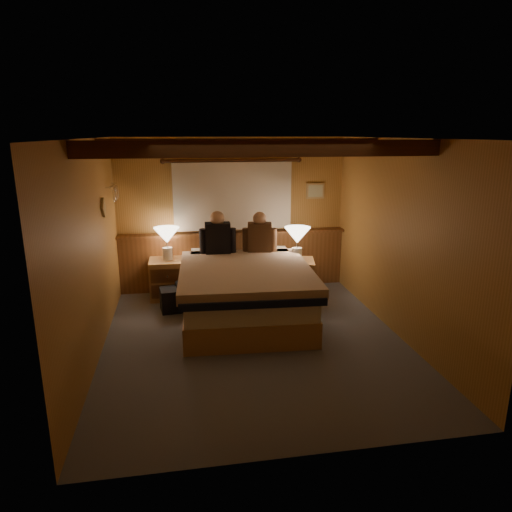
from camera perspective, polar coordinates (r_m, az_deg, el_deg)
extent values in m
plane|color=#525762|center=(5.67, -0.20, -10.53)|extent=(4.20, 4.20, 0.00)
plane|color=#DEA353|center=(5.11, -0.22, 14.50)|extent=(4.20, 4.20, 0.00)
plane|color=#B0803F|center=(7.30, -2.94, 5.20)|extent=(3.60, 0.00, 3.60)
plane|color=#B0803F|center=(5.29, -19.84, 0.46)|extent=(0.00, 4.20, 4.20)
plane|color=#B0803F|center=(5.83, 17.52, 1.98)|extent=(0.00, 4.20, 4.20)
plane|color=#B0803F|center=(3.31, 5.86, -7.25)|extent=(3.60, 0.00, 3.60)
cube|color=brown|center=(7.41, -2.81, -0.60)|extent=(3.60, 0.12, 0.90)
cube|color=brown|center=(7.24, -2.80, 2.86)|extent=(3.60, 0.22, 0.04)
cylinder|color=#4B2412|center=(7.13, -2.96, 11.84)|extent=(2.10, 0.05, 0.05)
sphere|color=#4B2412|center=(7.08, -11.60, 11.54)|extent=(0.08, 0.08, 0.08)
sphere|color=#4B2412|center=(7.33, 5.40, 11.88)|extent=(0.08, 0.08, 0.08)
cube|color=#EDE6CE|center=(7.19, -2.91, 7.46)|extent=(1.85, 0.08, 1.05)
cube|color=#4B2412|center=(4.53, 1.07, 13.28)|extent=(3.60, 0.15, 0.16)
cube|color=#4B2412|center=(6.01, -1.68, 13.73)|extent=(3.60, 0.15, 0.16)
cylinder|color=silver|center=(6.74, -17.49, 8.43)|extent=(0.03, 0.55, 0.03)
torus|color=silver|center=(6.60, -17.31, 7.26)|extent=(0.01, 0.21, 0.21)
torus|color=silver|center=(6.83, -17.08, 7.52)|extent=(0.01, 0.21, 0.21)
cube|color=tan|center=(7.51, 7.42, 8.07)|extent=(0.30, 0.03, 0.25)
cube|color=beige|center=(7.50, 7.46, 8.06)|extent=(0.24, 0.01, 0.19)
cube|color=#AA8348|center=(6.28, -1.39, -6.32)|extent=(1.72, 2.22, 0.32)
cube|color=white|center=(6.18, -1.41, -3.82)|extent=(1.68, 2.18, 0.26)
cube|color=black|center=(5.88, -1.17, -3.18)|extent=(1.75, 1.80, 0.09)
cube|color=pink|center=(5.99, -1.31, -2.08)|extent=(1.81, 2.02, 0.13)
cube|color=white|center=(6.90, -5.44, 0.00)|extent=(0.66, 0.40, 0.17)
cube|color=white|center=(6.96, 1.28, 0.20)|extent=(0.66, 0.40, 0.17)
cube|color=#AA8348|center=(7.12, -10.92, -2.80)|extent=(0.55, 0.49, 0.60)
cube|color=brown|center=(6.86, -11.01, -2.44)|extent=(0.49, 0.02, 0.21)
cube|color=brown|center=(6.93, -10.91, -4.33)|extent=(0.49, 0.02, 0.21)
cylinder|color=silver|center=(6.86, -11.01, -2.44)|extent=(0.03, 0.03, 0.03)
cylinder|color=silver|center=(6.93, -10.91, -4.33)|extent=(0.03, 0.03, 0.03)
cube|color=#AA8348|center=(6.94, 4.88, -2.97)|extent=(0.65, 0.61, 0.61)
cube|color=brown|center=(6.67, 4.99, -2.61)|extent=(0.50, 0.12, 0.21)
cube|color=brown|center=(6.75, 4.94, -4.59)|extent=(0.50, 0.12, 0.21)
cylinder|color=silver|center=(6.67, 4.99, -2.61)|extent=(0.04, 0.04, 0.03)
cylinder|color=silver|center=(6.75, 4.94, -4.59)|extent=(0.04, 0.04, 0.03)
cylinder|color=white|center=(7.01, -10.98, 0.29)|extent=(0.15, 0.15, 0.19)
cylinder|color=silver|center=(6.98, -11.03, 1.30)|extent=(0.03, 0.03, 0.11)
cone|color=#FAE7C3|center=(6.94, -11.10, 2.57)|extent=(0.38, 0.38, 0.23)
cylinder|color=white|center=(6.82, 5.13, 0.23)|extent=(0.15, 0.15, 0.19)
cylinder|color=silver|center=(6.79, 5.16, 1.28)|extent=(0.03, 0.03, 0.11)
cone|color=#FAE7C3|center=(6.75, 5.19, 2.61)|extent=(0.39, 0.39, 0.24)
cube|color=black|center=(6.70, -4.81, 2.14)|extent=(0.37, 0.22, 0.48)
cylinder|color=black|center=(6.70, -6.60, 1.76)|extent=(0.11, 0.11, 0.38)
cylinder|color=black|center=(6.72, -3.01, 1.88)|extent=(0.11, 0.11, 0.38)
sphere|color=tan|center=(6.64, -4.87, 4.72)|extent=(0.21, 0.21, 0.21)
cube|color=#492F1D|center=(6.77, 0.46, 2.26)|extent=(0.38, 0.26, 0.46)
cylinder|color=#492F1D|center=(6.78, -1.25, 1.96)|extent=(0.11, 0.11, 0.37)
cylinder|color=#492F1D|center=(6.79, 2.16, 1.95)|extent=(0.11, 0.11, 0.37)
sphere|color=tan|center=(6.71, 0.46, 4.70)|extent=(0.20, 0.20, 0.20)
cube|color=black|center=(6.64, -9.48, -5.30)|extent=(0.58, 0.40, 0.33)
cylinder|color=black|center=(6.58, -9.55, -3.79)|extent=(0.13, 0.34, 0.09)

